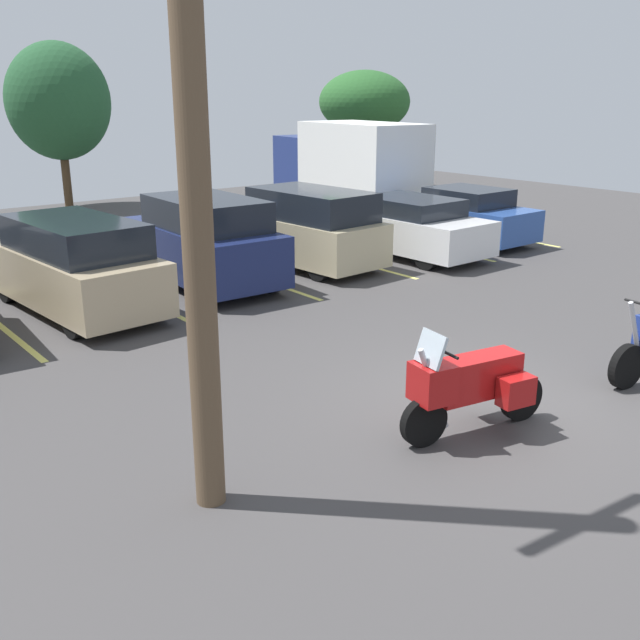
{
  "coord_description": "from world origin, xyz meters",
  "views": [
    {
      "loc": [
        -7.44,
        -5.54,
        4.06
      ],
      "look_at": [
        -1.34,
        2.03,
        0.97
      ],
      "focal_mm": 40.45,
      "sensor_mm": 36.0,
      "label": 1
    }
  ],
  "objects_px": {
    "car_blue": "(460,215)",
    "box_truck": "(350,165)",
    "car_tan": "(75,265)",
    "car_champagne": "(305,228)",
    "car_white": "(403,226)",
    "car_navy": "(204,241)",
    "utility_pole": "(192,128)",
    "motorcycle_touring": "(470,384)"
  },
  "relations": [
    {
      "from": "car_blue",
      "to": "box_truck",
      "type": "bearing_deg",
      "value": 80.71
    },
    {
      "from": "car_tan",
      "to": "box_truck",
      "type": "xyz_separation_m",
      "value": [
        11.99,
        5.79,
        0.72
      ]
    },
    {
      "from": "car_champagne",
      "to": "car_white",
      "type": "relative_size",
      "value": 0.92
    },
    {
      "from": "car_navy",
      "to": "car_white",
      "type": "height_order",
      "value": "car_navy"
    },
    {
      "from": "car_white",
      "to": "utility_pole",
      "type": "relative_size",
      "value": 0.67
    },
    {
      "from": "motorcycle_touring",
      "to": "utility_pole",
      "type": "distance_m",
      "value": 4.55
    },
    {
      "from": "utility_pole",
      "to": "motorcycle_touring",
      "type": "bearing_deg",
      "value": -11.41
    },
    {
      "from": "car_blue",
      "to": "utility_pole",
      "type": "distance_m",
      "value": 14.91
    },
    {
      "from": "box_truck",
      "to": "car_blue",
      "type": "bearing_deg",
      "value": -99.29
    },
    {
      "from": "car_tan",
      "to": "utility_pole",
      "type": "height_order",
      "value": "utility_pole"
    },
    {
      "from": "car_navy",
      "to": "car_champagne",
      "type": "relative_size",
      "value": 0.99
    },
    {
      "from": "car_champagne",
      "to": "utility_pole",
      "type": "height_order",
      "value": "utility_pole"
    },
    {
      "from": "motorcycle_touring",
      "to": "car_champagne",
      "type": "xyz_separation_m",
      "value": [
        4.0,
        8.47,
        0.26
      ]
    },
    {
      "from": "motorcycle_touring",
      "to": "car_champagne",
      "type": "relative_size",
      "value": 0.48
    },
    {
      "from": "motorcycle_touring",
      "to": "car_white",
      "type": "distance_m",
      "value": 10.4
    },
    {
      "from": "car_navy",
      "to": "car_white",
      "type": "xyz_separation_m",
      "value": [
        5.59,
        -0.49,
        -0.22
      ]
    },
    {
      "from": "car_champagne",
      "to": "box_truck",
      "type": "height_order",
      "value": "box_truck"
    },
    {
      "from": "car_navy",
      "to": "car_white",
      "type": "relative_size",
      "value": 0.91
    },
    {
      "from": "car_tan",
      "to": "car_blue",
      "type": "xyz_separation_m",
      "value": [
        11.04,
        -0.04,
        -0.17
      ]
    },
    {
      "from": "motorcycle_touring",
      "to": "car_tan",
      "type": "bearing_deg",
      "value": 102.24
    },
    {
      "from": "car_champagne",
      "to": "car_blue",
      "type": "xyz_separation_m",
      "value": [
        5.27,
        -0.34,
        -0.2
      ]
    },
    {
      "from": "car_tan",
      "to": "box_truck",
      "type": "relative_size",
      "value": 0.71
    },
    {
      "from": "car_tan",
      "to": "car_white",
      "type": "xyz_separation_m",
      "value": [
        8.54,
        -0.28,
        -0.16
      ]
    },
    {
      "from": "utility_pole",
      "to": "box_truck",
      "type": "bearing_deg",
      "value": 44.58
    },
    {
      "from": "car_navy",
      "to": "utility_pole",
      "type": "xyz_separation_m",
      "value": [
        -4.45,
        -7.73,
        2.79
      ]
    },
    {
      "from": "motorcycle_touring",
      "to": "utility_pole",
      "type": "height_order",
      "value": "utility_pole"
    },
    {
      "from": "car_tan",
      "to": "car_navy",
      "type": "distance_m",
      "value": 2.95
    },
    {
      "from": "car_tan",
      "to": "car_blue",
      "type": "distance_m",
      "value": 11.04
    },
    {
      "from": "car_champagne",
      "to": "car_white",
      "type": "height_order",
      "value": "car_champagne"
    },
    {
      "from": "car_tan",
      "to": "car_blue",
      "type": "bearing_deg",
      "value": -0.19
    },
    {
      "from": "motorcycle_touring",
      "to": "car_blue",
      "type": "xyz_separation_m",
      "value": [
        9.27,
        8.14,
        0.07
      ]
    },
    {
      "from": "car_tan",
      "to": "box_truck",
      "type": "distance_m",
      "value": 13.34
    },
    {
      "from": "motorcycle_touring",
      "to": "car_champagne",
      "type": "height_order",
      "value": "car_champagne"
    },
    {
      "from": "car_blue",
      "to": "motorcycle_touring",
      "type": "bearing_deg",
      "value": -138.72
    },
    {
      "from": "car_champagne",
      "to": "car_white",
      "type": "xyz_separation_m",
      "value": [
        2.77,
        -0.58,
        -0.18
      ]
    },
    {
      "from": "car_navy",
      "to": "box_truck",
      "type": "height_order",
      "value": "box_truck"
    },
    {
      "from": "motorcycle_touring",
      "to": "car_tan",
      "type": "xyz_separation_m",
      "value": [
        -1.77,
        8.17,
        0.24
      ]
    },
    {
      "from": "box_truck",
      "to": "motorcycle_touring",
      "type": "bearing_deg",
      "value": -126.21
    },
    {
      "from": "motorcycle_touring",
      "to": "car_tan",
      "type": "distance_m",
      "value": 8.37
    },
    {
      "from": "car_white",
      "to": "car_blue",
      "type": "xyz_separation_m",
      "value": [
        2.5,
        0.24,
        -0.01
      ]
    },
    {
      "from": "car_tan",
      "to": "utility_pole",
      "type": "xyz_separation_m",
      "value": [
        -1.5,
        -7.51,
        2.85
      ]
    },
    {
      "from": "car_blue",
      "to": "box_truck",
      "type": "distance_m",
      "value": 5.97
    }
  ]
}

